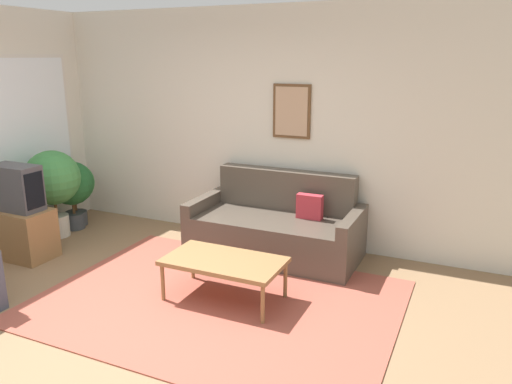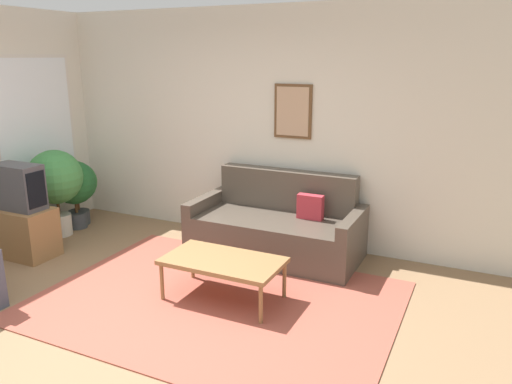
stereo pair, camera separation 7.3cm
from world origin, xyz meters
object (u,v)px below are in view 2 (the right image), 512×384
object	(u,v)px
coffee_table	(223,262)
potted_plant_tall	(55,180)
tv	(18,187)
couch	(277,228)

from	to	relation	value
coffee_table	potted_plant_tall	world-z (taller)	potted_plant_tall
coffee_table	tv	bearing A→B (deg)	-179.33
couch	potted_plant_tall	xyz separation A→B (m)	(-2.67, -0.58, 0.39)
tv	potted_plant_tall	world-z (taller)	potted_plant_tall
potted_plant_tall	coffee_table	bearing A→B (deg)	-13.21
couch	tv	size ratio (longest dim) A/B	3.29
tv	potted_plant_tall	bearing A→B (deg)	103.71
couch	coffee_table	distance (m)	1.21
couch	coffee_table	size ratio (longest dim) A/B	1.74
potted_plant_tall	tv	bearing A→B (deg)	-76.29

